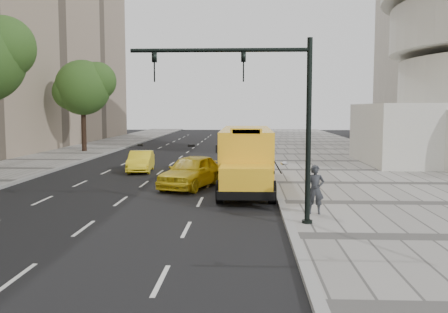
{
  "coord_description": "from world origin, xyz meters",
  "views": [
    {
      "loc": [
        4.52,
        -26.38,
        4.05
      ],
      "look_at": [
        3.5,
        -4.0,
        1.9
      ],
      "focal_mm": 40.0,
      "sensor_mm": 36.0,
      "label": 1
    }
  ],
  "objects_px": {
    "tree_c": "(84,87)",
    "pedestrian": "(315,189)",
    "taxi_far": "(141,161)",
    "taxi_near": "(192,171)",
    "traffic_signal": "(267,107)",
    "school_bus": "(246,153)"
  },
  "relations": [
    {
      "from": "tree_c",
      "to": "school_bus",
      "type": "height_order",
      "value": "tree_c"
    },
    {
      "from": "school_bus",
      "to": "taxi_far",
      "type": "xyz_separation_m",
      "value": [
        -6.8,
        5.65,
        -1.1
      ]
    },
    {
      "from": "tree_c",
      "to": "taxi_near",
      "type": "relative_size",
      "value": 1.73
    },
    {
      "from": "school_bus",
      "to": "traffic_signal",
      "type": "height_order",
      "value": "traffic_signal"
    },
    {
      "from": "taxi_near",
      "to": "pedestrian",
      "type": "bearing_deg",
      "value": -33.47
    },
    {
      "from": "school_bus",
      "to": "taxi_far",
      "type": "height_order",
      "value": "school_bus"
    },
    {
      "from": "tree_c",
      "to": "taxi_far",
      "type": "bearing_deg",
      "value": -59.41
    },
    {
      "from": "tree_c",
      "to": "pedestrian",
      "type": "relative_size",
      "value": 4.65
    },
    {
      "from": "taxi_far",
      "to": "pedestrian",
      "type": "bearing_deg",
      "value": -60.1
    },
    {
      "from": "taxi_far",
      "to": "traffic_signal",
      "type": "height_order",
      "value": "traffic_signal"
    },
    {
      "from": "tree_c",
      "to": "taxi_far",
      "type": "xyz_separation_m",
      "value": [
        8.11,
        -13.71,
        -5.36
      ]
    },
    {
      "from": "tree_c",
      "to": "traffic_signal",
      "type": "bearing_deg",
      "value": -61.29
    },
    {
      "from": "tree_c",
      "to": "traffic_signal",
      "type": "height_order",
      "value": "tree_c"
    },
    {
      "from": "tree_c",
      "to": "traffic_signal",
      "type": "distance_m",
      "value": 32.53
    },
    {
      "from": "school_bus",
      "to": "taxi_near",
      "type": "relative_size",
      "value": 2.35
    },
    {
      "from": "tree_c",
      "to": "taxi_far",
      "type": "height_order",
      "value": "tree_c"
    },
    {
      "from": "tree_c",
      "to": "taxi_near",
      "type": "height_order",
      "value": "tree_c"
    },
    {
      "from": "traffic_signal",
      "to": "taxi_near",
      "type": "bearing_deg",
      "value": 112.46
    },
    {
      "from": "traffic_signal",
      "to": "school_bus",
      "type": "bearing_deg",
      "value": 94.34
    },
    {
      "from": "taxi_far",
      "to": "tree_c",
      "type": "bearing_deg",
      "value": 115.17
    },
    {
      "from": "taxi_far",
      "to": "pedestrian",
      "type": "height_order",
      "value": "pedestrian"
    },
    {
      "from": "taxi_near",
      "to": "taxi_far",
      "type": "xyz_separation_m",
      "value": [
        -3.99,
        6.3,
        -0.17
      ]
    }
  ]
}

